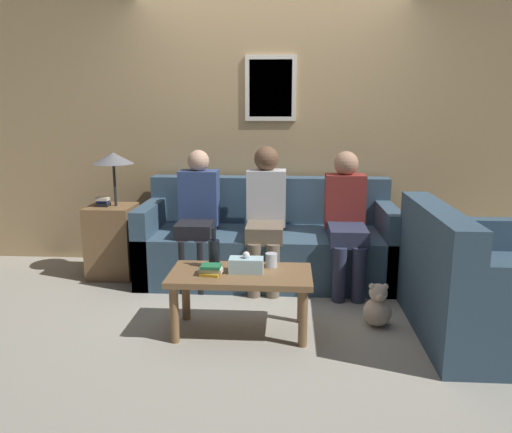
{
  "coord_description": "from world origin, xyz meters",
  "views": [
    {
      "loc": [
        0.18,
        -3.85,
        1.53
      ],
      "look_at": [
        -0.07,
        -0.08,
        0.7
      ],
      "focal_mm": 35.0,
      "sensor_mm": 36.0,
      "label": 1
    }
  ],
  "objects_px": {
    "person_left": "(197,212)",
    "teddy_bear": "(378,307)",
    "person_right": "(346,215)",
    "couch_main": "(268,244)",
    "wine_bottle": "(214,253)",
    "person_middle": "(266,211)",
    "drinking_glass": "(271,260)",
    "couch_side": "(478,291)",
    "coffee_table": "(241,282)"
  },
  "relations": [
    {
      "from": "person_left",
      "to": "teddy_bear",
      "type": "height_order",
      "value": "person_left"
    },
    {
      "from": "person_right",
      "to": "couch_main",
      "type": "bearing_deg",
      "value": 162.42
    },
    {
      "from": "wine_bottle",
      "to": "person_middle",
      "type": "distance_m",
      "value": 0.96
    },
    {
      "from": "drinking_glass",
      "to": "teddy_bear",
      "type": "distance_m",
      "value": 0.83
    },
    {
      "from": "couch_side",
      "to": "wine_bottle",
      "type": "xyz_separation_m",
      "value": [
        -1.8,
        0.03,
        0.23
      ]
    },
    {
      "from": "person_right",
      "to": "teddy_bear",
      "type": "relative_size",
      "value": 3.68
    },
    {
      "from": "person_left",
      "to": "person_middle",
      "type": "bearing_deg",
      "value": -0.44
    },
    {
      "from": "couch_main",
      "to": "teddy_bear",
      "type": "height_order",
      "value": "couch_main"
    },
    {
      "from": "couch_side",
      "to": "teddy_bear",
      "type": "bearing_deg",
      "value": 82.07
    },
    {
      "from": "person_left",
      "to": "person_right",
      "type": "relative_size",
      "value": 1.0
    },
    {
      "from": "coffee_table",
      "to": "person_right",
      "type": "bearing_deg",
      "value": 50.02
    },
    {
      "from": "person_right",
      "to": "teddy_bear",
      "type": "xyz_separation_m",
      "value": [
        0.15,
        -0.8,
        -0.5
      ]
    },
    {
      "from": "couch_side",
      "to": "wine_bottle",
      "type": "distance_m",
      "value": 1.82
    },
    {
      "from": "couch_side",
      "to": "teddy_bear",
      "type": "distance_m",
      "value": 0.68
    },
    {
      "from": "couch_side",
      "to": "wine_bottle",
      "type": "relative_size",
      "value": 4.62
    },
    {
      "from": "couch_main",
      "to": "coffee_table",
      "type": "xyz_separation_m",
      "value": [
        -0.14,
        -1.18,
        0.05
      ]
    },
    {
      "from": "person_left",
      "to": "couch_main",
      "type": "bearing_deg",
      "value": 15.16
    },
    {
      "from": "person_right",
      "to": "teddy_bear",
      "type": "bearing_deg",
      "value": -79.06
    },
    {
      "from": "person_left",
      "to": "person_right",
      "type": "distance_m",
      "value": 1.28
    },
    {
      "from": "couch_main",
      "to": "drinking_glass",
      "type": "relative_size",
      "value": 22.87
    },
    {
      "from": "teddy_bear",
      "to": "couch_main",
      "type": "bearing_deg",
      "value": 129.24
    },
    {
      "from": "coffee_table",
      "to": "person_middle",
      "type": "height_order",
      "value": "person_middle"
    },
    {
      "from": "couch_side",
      "to": "coffee_table",
      "type": "height_order",
      "value": "couch_side"
    },
    {
      "from": "couch_side",
      "to": "drinking_glass",
      "type": "height_order",
      "value": "couch_side"
    },
    {
      "from": "drinking_glass",
      "to": "person_middle",
      "type": "distance_m",
      "value": 0.89
    },
    {
      "from": "drinking_glass",
      "to": "couch_side",
      "type": "bearing_deg",
      "value": -2.56
    },
    {
      "from": "drinking_glass",
      "to": "teddy_bear",
      "type": "relative_size",
      "value": 0.31
    },
    {
      "from": "couch_side",
      "to": "person_middle",
      "type": "relative_size",
      "value": 1.08
    },
    {
      "from": "couch_side",
      "to": "person_left",
      "type": "relative_size",
      "value": 1.11
    },
    {
      "from": "person_left",
      "to": "person_middle",
      "type": "distance_m",
      "value": 0.6
    },
    {
      "from": "wine_bottle",
      "to": "drinking_glass",
      "type": "height_order",
      "value": "wine_bottle"
    },
    {
      "from": "coffee_table",
      "to": "teddy_bear",
      "type": "xyz_separation_m",
      "value": [
        0.96,
        0.16,
        -0.23
      ]
    },
    {
      "from": "drinking_glass",
      "to": "person_left",
      "type": "bearing_deg",
      "value": 127.9
    },
    {
      "from": "drinking_glass",
      "to": "teddy_bear",
      "type": "xyz_separation_m",
      "value": [
        0.76,
        0.03,
        -0.34
      ]
    },
    {
      "from": "drinking_glass",
      "to": "person_right",
      "type": "bearing_deg",
      "value": 53.83
    },
    {
      "from": "person_middle",
      "to": "drinking_glass",
      "type": "bearing_deg",
      "value": -84.67
    },
    {
      "from": "couch_main",
      "to": "person_left",
      "type": "relative_size",
      "value": 1.93
    },
    {
      "from": "wine_bottle",
      "to": "teddy_bear",
      "type": "bearing_deg",
      "value": 2.96
    },
    {
      "from": "drinking_glass",
      "to": "person_left",
      "type": "height_order",
      "value": "person_left"
    },
    {
      "from": "couch_side",
      "to": "person_right",
      "type": "bearing_deg",
      "value": 42.1
    },
    {
      "from": "drinking_glass",
      "to": "person_right",
      "type": "xyz_separation_m",
      "value": [
        0.6,
        0.83,
        0.15
      ]
    },
    {
      "from": "drinking_glass",
      "to": "person_left",
      "type": "distance_m",
      "value": 1.12
    },
    {
      "from": "couch_main",
      "to": "teddy_bear",
      "type": "bearing_deg",
      "value": -50.76
    },
    {
      "from": "coffee_table",
      "to": "person_right",
      "type": "xyz_separation_m",
      "value": [
        0.81,
        0.96,
        0.27
      ]
    },
    {
      "from": "couch_side",
      "to": "coffee_table",
      "type": "distance_m",
      "value": 1.61
    },
    {
      "from": "wine_bottle",
      "to": "person_middle",
      "type": "xyz_separation_m",
      "value": [
        0.32,
        0.9,
        0.12
      ]
    },
    {
      "from": "wine_bottle",
      "to": "person_left",
      "type": "distance_m",
      "value": 0.95
    },
    {
      "from": "coffee_table",
      "to": "wine_bottle",
      "type": "height_order",
      "value": "wine_bottle"
    },
    {
      "from": "teddy_bear",
      "to": "person_left",
      "type": "bearing_deg",
      "value": 149.54
    },
    {
      "from": "coffee_table",
      "to": "wine_bottle",
      "type": "relative_size",
      "value": 3.45
    }
  ]
}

